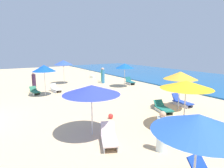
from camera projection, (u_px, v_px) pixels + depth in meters
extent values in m
cube|color=#175799|center=(218.00, 82.00, 21.20)|extent=(60.00, 14.09, 0.12)
cylinder|color=silver|center=(92.00, 115.00, 8.16)|extent=(0.05, 0.05, 1.84)
cone|color=blue|center=(91.00, 90.00, 7.96)|extent=(2.48, 2.48, 0.40)
cube|color=silver|center=(103.00, 143.00, 7.28)|extent=(1.01, 0.48, 0.25)
cube|color=silver|center=(116.00, 143.00, 7.35)|extent=(1.01, 0.48, 0.25)
cube|color=#F4D3C9|center=(109.00, 139.00, 7.29)|extent=(1.34, 1.02, 0.06)
cube|color=#F4D3C9|center=(108.00, 128.00, 7.79)|extent=(0.60, 0.67, 0.49)
cylinder|color=silver|center=(125.00, 77.00, 18.87)|extent=(0.05, 0.05, 1.88)
cone|color=#1254AD|center=(125.00, 66.00, 18.66)|extent=(1.89, 1.89, 0.48)
cube|color=silver|center=(128.00, 84.00, 20.08)|extent=(0.99, 0.15, 0.25)
cube|color=silver|center=(133.00, 83.00, 20.31)|extent=(0.99, 0.15, 0.25)
cube|color=#1D656B|center=(130.00, 82.00, 20.16)|extent=(1.17, 0.77, 0.06)
cube|color=#1D656B|center=(128.00, 79.00, 20.57)|extent=(0.33, 0.64, 0.49)
cylinder|color=silver|center=(179.00, 94.00, 11.63)|extent=(0.05, 0.05, 1.94)
cone|color=gold|center=(180.00, 75.00, 11.41)|extent=(2.02, 2.02, 0.46)
cube|color=silver|center=(160.00, 111.00, 11.20)|extent=(1.15, 0.36, 0.20)
cube|color=silver|center=(167.00, 110.00, 11.34)|extent=(1.15, 0.36, 0.20)
cube|color=#1A6D60|center=(164.00, 109.00, 11.24)|extent=(1.43, 0.95, 0.06)
cube|color=#1A6D60|center=(159.00, 103.00, 11.79)|extent=(0.51, 0.66, 0.38)
cube|color=silver|center=(180.00, 105.00, 12.43)|extent=(1.23, 0.11, 0.21)
cube|color=silver|center=(185.00, 104.00, 12.68)|extent=(1.23, 0.11, 0.21)
cube|color=#2544B4|center=(183.00, 102.00, 12.53)|extent=(1.39, 0.68, 0.06)
cube|color=#2544B4|center=(176.00, 97.00, 13.03)|extent=(0.35, 0.59, 0.51)
cylinder|color=silver|center=(64.00, 74.00, 20.59)|extent=(0.05, 0.05, 2.09)
cone|color=blue|center=(63.00, 63.00, 20.36)|extent=(1.96, 1.96, 0.47)
cone|color=blue|center=(198.00, 123.00, 3.97)|extent=(2.00, 2.00, 0.39)
cube|color=#173CB1|center=(197.00, 163.00, 5.46)|extent=(0.38, 0.58, 0.42)
cylinder|color=silver|center=(185.00, 109.00, 8.84)|extent=(0.05, 0.05, 1.95)
cone|color=yellow|center=(186.00, 85.00, 8.63)|extent=(2.38, 2.38, 0.36)
cube|color=silver|center=(193.00, 142.00, 7.42)|extent=(1.24, 0.25, 0.20)
cube|color=silver|center=(199.00, 138.00, 7.77)|extent=(1.24, 0.25, 0.20)
cube|color=#293FC0|center=(197.00, 137.00, 7.57)|extent=(1.47, 0.86, 0.06)
cube|color=#293FC0|center=(182.00, 127.00, 8.00)|extent=(0.48, 0.66, 0.48)
cylinder|color=silver|center=(45.00, 84.00, 15.16)|extent=(0.05, 0.05, 1.99)
cone|color=blue|center=(44.00, 68.00, 14.93)|extent=(1.84, 1.84, 0.52)
cube|color=silver|center=(32.00, 94.00, 15.65)|extent=(0.99, 0.19, 0.19)
cube|color=silver|center=(38.00, 93.00, 15.97)|extent=(0.99, 0.19, 0.19)
cube|color=#2F7957|center=(35.00, 92.00, 15.79)|extent=(1.18, 0.74, 0.06)
cube|color=#2F7957|center=(33.00, 89.00, 16.13)|extent=(0.41, 0.60, 0.40)
cube|color=silver|center=(54.00, 91.00, 16.55)|extent=(1.18, 0.19, 0.22)
cube|color=silver|center=(59.00, 90.00, 16.85)|extent=(1.18, 0.19, 0.22)
cube|color=silver|center=(56.00, 89.00, 16.67)|extent=(1.38, 0.73, 0.06)
cube|color=silver|center=(53.00, 86.00, 17.10)|extent=(0.38, 0.58, 0.42)
cylinder|color=white|center=(162.00, 134.00, 6.88)|extent=(0.53, 0.53, 1.31)
sphere|color=tan|center=(163.00, 114.00, 6.74)|extent=(0.24, 0.24, 0.24)
cylinder|color=#39223B|center=(34.00, 81.00, 18.60)|extent=(0.52, 0.52, 1.31)
sphere|color=beige|center=(33.00, 73.00, 18.46)|extent=(0.23, 0.23, 0.23)
cylinder|color=#3FB558|center=(102.00, 76.00, 22.00)|extent=(0.45, 0.45, 1.38)
sphere|color=tan|center=(102.00, 69.00, 21.85)|extent=(0.26, 0.26, 0.26)
cylinder|color=teal|center=(103.00, 77.00, 20.87)|extent=(0.39, 0.39, 1.50)
sphere|color=beige|center=(103.00, 69.00, 20.71)|extent=(0.24, 0.24, 0.24)
sphere|color=red|center=(111.00, 116.00, 10.24)|extent=(0.28, 0.28, 0.28)
cube|color=white|center=(92.00, 77.00, 24.59)|extent=(0.64, 0.59, 0.38)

